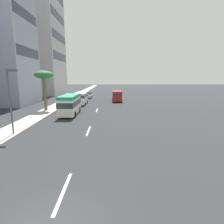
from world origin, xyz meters
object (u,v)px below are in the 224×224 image
Objects in this scene: minibus_fourth at (70,104)px; pedestrian_near_lamp at (58,102)px; van_second at (81,98)px; car_third at (88,95)px; van_lead at (117,95)px; palm_tree at (44,77)px; street_lamp at (11,94)px.

pedestrian_near_lamp is (6.67, 3.66, -0.54)m from minibus_fourth.
car_third is (11.22, -0.05, -0.62)m from van_second.
van_lead is 0.76× the size of palm_tree.
van_second is at bearing -9.10° from street_lamp.
van_lead is 0.96× the size of van_second.
palm_tree is at bearing -124.24° from minibus_fourth.
palm_tree is at bearing 6.90° from street_lamp.
car_third is (6.48, 7.26, -0.58)m from van_lead.
van_second is at bearing -179.83° from minibus_fourth.
minibus_fourth reaches higher than van_second.
street_lamp reaches higher than minibus_fourth.
van_second is 0.79× the size of palm_tree.
minibus_fourth is at bearing 73.72° from pedestrian_near_lamp.
van_second is 4.81m from pedestrian_near_lamp.
van_lead is 16.99m from palm_tree.
minibus_fourth reaches higher than pedestrian_near_lamp.
pedestrian_near_lamp is 16.30m from street_lamp.
car_third is 2.50× the size of pedestrian_near_lamp.
minibus_fourth is at bearing 0.17° from van_second.
car_third is at bearing 179.72° from van_second.
car_third is at bearing -5.87° from street_lamp.
minibus_fourth is (-14.55, 7.28, 0.25)m from van_lead.
pedestrian_near_lamp is (-3.15, 3.63, -0.34)m from van_second.
palm_tree is at bearing -14.55° from car_third.
van_lead is 9.75m from car_third.
pedestrian_near_lamp is at bearing 125.79° from van_lead.
street_lamp reaches higher than car_third.
van_second reaches higher than van_lead.
street_lamp is (-16.04, -0.55, 2.85)m from pedestrian_near_lamp.
van_lead is 13.49m from pedestrian_near_lamp.
van_lead is 0.80× the size of street_lamp.
van_second is at bearing -34.53° from palm_tree.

